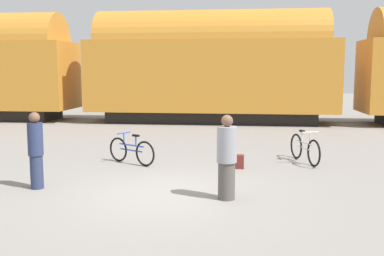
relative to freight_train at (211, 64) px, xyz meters
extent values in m
plane|color=gray|center=(0.00, -12.34, -2.70)|extent=(80.00, 80.00, 0.00)
cube|color=black|center=(0.00, 0.00, -2.42)|extent=(9.52, 2.18, 0.55)
cube|color=#C67F28|center=(0.00, 0.00, -0.54)|extent=(11.34, 2.91, 3.22)
cylinder|color=#C67F28|center=(0.00, 0.00, 1.07)|extent=(10.43, 2.77, 2.77)
cube|color=#4C4238|center=(0.00, -0.72, -2.69)|extent=(48.21, 0.07, 0.01)
cube|color=#4C4238|center=(0.00, 0.72, -2.69)|extent=(48.21, 0.07, 0.01)
torus|color=black|center=(-1.75, -9.35, -2.37)|extent=(0.58, 0.38, 0.65)
torus|color=black|center=(-0.91, -9.86, -2.37)|extent=(0.58, 0.38, 0.65)
cylinder|color=#3351B7|center=(-1.33, -9.61, -2.21)|extent=(0.76, 0.48, 0.04)
cylinder|color=#3351B7|center=(-1.33, -9.61, -2.34)|extent=(0.69, 0.44, 0.04)
cylinder|color=#3351B7|center=(-1.18, -9.70, -2.07)|extent=(0.04, 0.04, 0.27)
cube|color=black|center=(-1.18, -9.70, -1.94)|extent=(0.21, 0.17, 0.05)
cylinder|color=#3351B7|center=(-1.56, -9.46, -2.06)|extent=(0.04, 0.04, 0.30)
cylinder|color=#3351B7|center=(-1.56, -9.46, -1.91)|extent=(0.27, 0.41, 0.03)
torus|color=black|center=(3.34, -9.40, -2.35)|extent=(0.26, 0.68, 0.69)
torus|color=black|center=(3.02, -8.40, -2.35)|extent=(0.26, 0.68, 0.69)
cylinder|color=silver|center=(3.18, -8.90, -2.18)|extent=(0.32, 0.89, 0.04)
cylinder|color=silver|center=(3.18, -8.90, -2.32)|extent=(0.30, 0.81, 0.04)
cylinder|color=silver|center=(3.12, -8.72, -2.03)|extent=(0.04, 0.04, 0.29)
cube|color=black|center=(3.12, -8.72, -1.89)|extent=(0.14, 0.21, 0.05)
cylinder|color=silver|center=(3.27, -9.17, -2.01)|extent=(0.04, 0.04, 0.32)
cylinder|color=silver|center=(3.27, -9.17, -1.85)|extent=(0.45, 0.17, 0.03)
cylinder|color=#514C47|center=(1.27, -12.55, -2.34)|extent=(0.32, 0.32, 0.71)
cylinder|color=gray|center=(1.27, -12.55, -1.65)|extent=(0.38, 0.38, 0.68)
sphere|color=brown|center=(1.27, -12.55, -1.20)|extent=(0.22, 0.22, 0.22)
cylinder|color=#283351|center=(-2.65, -12.24, -2.35)|extent=(0.26, 0.26, 0.70)
cylinder|color=navy|center=(-2.65, -12.24, -1.67)|extent=(0.31, 0.31, 0.67)
sphere|color=brown|center=(-2.65, -12.24, -1.22)|extent=(0.22, 0.22, 0.22)
cube|color=maroon|center=(1.45, -9.83, -2.53)|extent=(0.28, 0.20, 0.34)
camera|label=1|loc=(1.60, -20.85, -0.27)|focal=42.00mm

